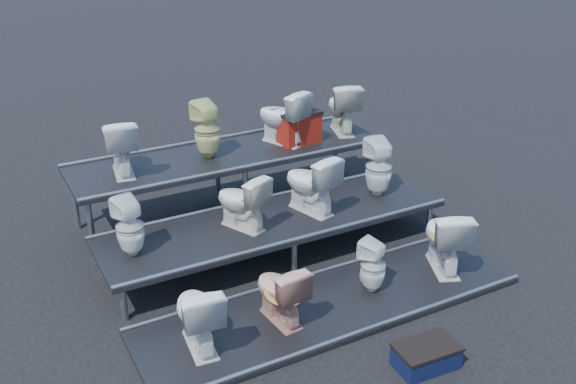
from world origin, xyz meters
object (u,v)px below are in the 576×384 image
toilet_4 (130,227)px  red_crate (297,128)px  toilet_9 (207,130)px  toilet_7 (379,167)px  toilet_0 (197,314)px  toilet_2 (373,266)px  toilet_10 (282,117)px  toilet_1 (280,292)px  toilet_3 (445,238)px  toilet_6 (310,183)px  toilet_11 (342,107)px  toilet_5 (241,201)px  toilet_8 (120,146)px  step_stool (426,357)px

toilet_4 → red_crate: size_ratio=1.20×
toilet_9 → toilet_7: bearing=135.8°
toilet_0 → toilet_2: toilet_0 is taller
toilet_7 → toilet_10: 1.53m
toilet_7 → toilet_10: bearing=-54.1°
toilet_1 → toilet_3: 2.11m
toilet_4 → toilet_7: (3.20, 0.00, 0.05)m
toilet_0 → toilet_6: size_ratio=0.97×
toilet_6 → toilet_11: toilet_11 is taller
toilet_5 → toilet_0: bearing=27.2°
toilet_4 → toilet_9: toilet_9 is taller
toilet_3 → toilet_11: size_ratio=1.05×
toilet_1 → toilet_11: toilet_11 is taller
toilet_2 → toilet_8: toilet_8 is taller
toilet_9 → toilet_5: bearing=76.4°
red_crate → step_stool: red_crate is taller
toilet_3 → toilet_10: size_ratio=1.04×
toilet_7 → toilet_11: (0.27, 1.30, 0.39)m
toilet_2 → step_stool: toilet_2 is taller
toilet_2 → toilet_11: bearing=-140.2°
toilet_2 → toilet_0: bearing=-24.6°
toilet_3 → toilet_11: bearing=-71.9°
toilet_2 → toilet_4: size_ratio=0.92×
toilet_7 → toilet_8: toilet_8 is taller
toilet_5 → toilet_11: (2.18, 1.30, 0.43)m
toilet_10 → toilet_4: bearing=4.8°
toilet_2 → toilet_5: size_ratio=0.91×
toilet_10 → toilet_2: bearing=61.4°
toilet_4 → toilet_11: 3.74m
red_crate → toilet_5: bearing=-143.8°
toilet_1 → toilet_4: 1.75m
toilet_6 → toilet_3: bearing=113.0°
toilet_8 → step_stool: toilet_8 is taller
toilet_1 → toilet_9: size_ratio=0.89×
toilet_1 → toilet_8: toilet_8 is taller
toilet_3 → toilet_9: bearing=-31.5°
toilet_7 → toilet_9: (-1.79, 1.30, 0.40)m
toilet_0 → toilet_5: (1.06, 1.30, 0.37)m
toilet_1 → toilet_9: (0.31, 2.60, 0.84)m
toilet_5 → toilet_6: 0.91m
toilet_5 → toilet_7: (1.91, 0.00, 0.04)m
toilet_3 → toilet_6: bearing=-28.2°
step_stool → toilet_9: bearing=102.3°
toilet_0 → toilet_7: (2.97, 1.30, 0.42)m
toilet_2 → toilet_4: toilet_4 is taller
step_stool → toilet_5: bearing=109.3°
toilet_4 → toilet_9: size_ratio=0.88×
toilet_3 → toilet_4: (-3.22, 1.30, 0.34)m
toilet_3 → toilet_8: toilet_8 is taller
toilet_4 → toilet_9: bearing=-148.9°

